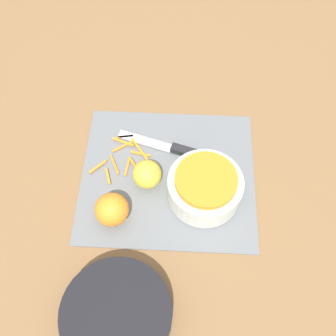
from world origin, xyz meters
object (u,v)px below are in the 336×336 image
(bowl_dark, at_px, (117,315))
(lemon, at_px, (147,174))
(knife, at_px, (180,150))
(orange_left, at_px, (112,210))
(bowl_speckled, at_px, (205,187))

(bowl_dark, height_order, lemon, lemon)
(knife, height_order, lemon, lemon)
(orange_left, xyz_separation_m, lemon, (-0.07, -0.09, -0.00))
(orange_left, bearing_deg, bowl_dark, 98.90)
(bowl_speckled, bearing_deg, bowl_dark, 58.80)
(orange_left, height_order, lemon, orange_left)
(bowl_speckled, bearing_deg, knife, -62.83)
(lemon, bearing_deg, bowl_speckled, 167.67)
(orange_left, bearing_deg, knife, -128.35)
(bowl_speckled, bearing_deg, lemon, -12.33)
(knife, bearing_deg, lemon, 66.36)
(bowl_speckled, distance_m, orange_left, 0.20)
(bowl_dark, distance_m, lemon, 0.29)
(bowl_dark, height_order, orange_left, orange_left)
(bowl_speckled, xyz_separation_m, lemon, (0.12, -0.03, -0.00))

